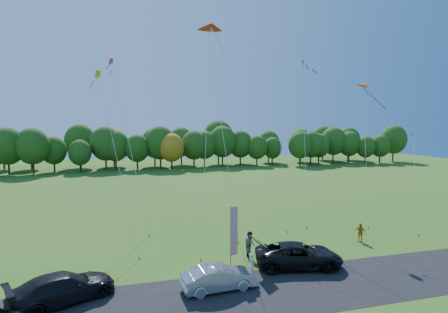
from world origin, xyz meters
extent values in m
plane|color=#2E5617|center=(0.00, 0.00, 0.00)|extent=(160.00, 160.00, 0.00)
cube|color=black|center=(0.00, -4.00, 0.01)|extent=(90.00, 6.00, 0.01)
imported|color=black|center=(3.35, -1.19, 0.81)|extent=(6.30, 3.91, 1.62)
imported|color=silver|center=(-2.70, -2.99, 0.73)|extent=(4.53, 1.93, 1.45)
imported|color=black|center=(-11.27, -2.18, 0.80)|extent=(5.95, 4.41, 1.60)
imported|color=silver|center=(-0.30, -1.91, 0.78)|extent=(0.48, 0.63, 1.55)
imported|color=gray|center=(0.73, 1.42, 0.94)|extent=(0.78, 0.96, 1.87)
imported|color=#C17512|center=(10.61, 2.14, 0.79)|extent=(0.87, 0.97, 1.58)
cylinder|color=#999999|center=(-1.29, -0.49, 2.19)|extent=(0.06, 0.06, 4.37)
cube|color=red|center=(-1.02, -0.42, 2.62)|extent=(0.53, 0.17, 3.28)
cube|color=navy|center=(-1.02, -0.39, 3.83)|extent=(0.53, 0.17, 0.85)
cylinder|color=#4C3F33|center=(0.77, 4.33, 0.10)|extent=(0.08, 0.08, 0.20)
cylinder|color=#4C3F33|center=(5.82, 5.81, 0.10)|extent=(0.08, 0.08, 0.20)
cylinder|color=#4C3F33|center=(-2.91, 1.45, 0.10)|extent=(0.08, 0.08, 0.20)
cone|color=red|center=(-0.19, 10.03, 18.62)|extent=(2.36, 1.80, 2.58)
cylinder|color=#4C3F33|center=(13.59, 4.98, 0.10)|extent=(0.08, 0.08, 0.20)
cube|color=#F7531B|center=(17.92, 12.36, 14.02)|extent=(3.03, 1.06, 1.17)
cylinder|color=#4C3F33|center=(-7.13, 2.93, 0.10)|extent=(0.08, 0.08, 0.20)
cube|color=yellow|center=(-10.10, 9.80, 13.97)|extent=(1.10, 1.10, 1.30)
cylinder|color=#4C3F33|center=(8.15, 6.61, 0.10)|extent=(0.08, 0.08, 0.20)
cube|color=silver|center=(10.76, 13.08, 16.68)|extent=(1.14, 1.14, 1.36)
cylinder|color=#4C3F33|center=(-6.17, 8.13, 0.10)|extent=(0.08, 0.08, 0.20)
cube|color=#C9434B|center=(-9.29, 16.17, 16.14)|extent=(0.99, 0.99, 1.17)
cylinder|color=#4C3F33|center=(16.53, 2.14, 0.10)|extent=(0.08, 0.08, 0.20)
cube|color=blue|center=(20.05, 7.08, 8.67)|extent=(0.92, 0.92, 1.08)
camera|label=1|loc=(-7.50, -22.11, 9.66)|focal=28.00mm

